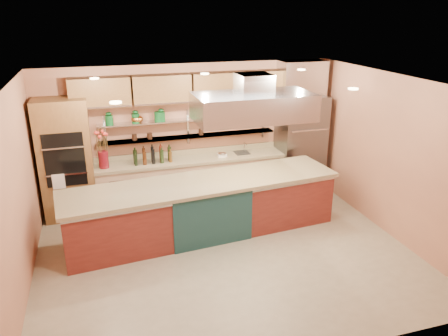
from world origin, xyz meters
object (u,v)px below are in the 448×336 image
object	(u,v)px
refrigerator	(300,144)
flower_vase	(104,159)
copper_kettle	(139,119)
green_canister	(158,117)
island	(203,207)
kitchen_scale	(222,154)

from	to	relation	value
refrigerator	flower_vase	size ratio (longest dim) A/B	6.31
copper_kettle	flower_vase	bearing A→B (deg)	-163.42
refrigerator	green_canister	world-z (taller)	refrigerator
island	flower_vase	xyz separation A→B (m)	(-1.61, 1.39, 0.60)
flower_vase	refrigerator	bearing A→B (deg)	-0.14
flower_vase	copper_kettle	bearing A→B (deg)	16.58
island	refrigerator	bearing A→B (deg)	23.19
flower_vase	green_canister	xyz separation A→B (m)	(1.12, 0.22, 0.71)
island	green_canister	size ratio (longest dim) A/B	25.67
refrigerator	island	world-z (taller)	refrigerator
kitchen_scale	green_canister	distance (m)	1.51
refrigerator	copper_kettle	bearing A→B (deg)	176.12
island	flower_vase	size ratio (longest dim) A/B	14.28
flower_vase	island	bearing A→B (deg)	-40.83
refrigerator	copper_kettle	distance (m)	3.48
refrigerator	copper_kettle	xyz separation A→B (m)	(-3.39, 0.23, 0.73)
refrigerator	green_canister	distance (m)	3.11
kitchen_scale	green_canister	bearing A→B (deg)	152.60
refrigerator	flower_vase	bearing A→B (deg)	179.86
flower_vase	copper_kettle	distance (m)	1.03
island	green_canister	distance (m)	2.13
kitchen_scale	green_canister	xyz separation A→B (m)	(-1.24, 0.22, 0.83)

